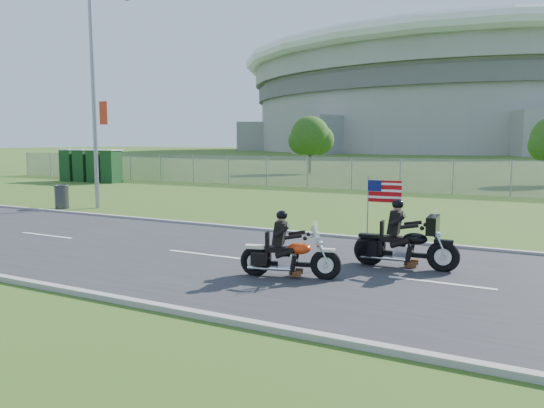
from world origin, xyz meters
The scene contains 15 objects.
ground centered at (0.00, 0.00, 0.00)m, with size 420.00×420.00×0.00m, color #334A17.
road centered at (0.00, 0.00, 0.02)m, with size 120.00×8.00×0.04m, color #28282B.
curb_north centered at (0.00, 4.05, 0.05)m, with size 120.00×0.18×0.12m, color #9E9B93.
curb_south centered at (0.00, -4.05, 0.05)m, with size 120.00×0.18×0.12m, color #9E9B93.
fence centered at (-5.00, 20.00, 1.00)m, with size 60.00×0.03×2.00m, color gray.
stadium centered at (-20.00, 170.00, 15.58)m, with size 140.40×140.40×29.20m.
streetlight centered at (-11.98, 6.22, 5.64)m, with size 0.90×2.46×10.00m.
porta_toilet_a centered at (-22.00, 17.00, 1.15)m, with size 1.10×1.10×2.30m, color #123B16.
porta_toilet_b centered at (-23.40, 17.00, 1.15)m, with size 1.10×1.10×2.30m, color #123B16.
porta_toilet_c centered at (-24.80, 17.00, 1.15)m, with size 1.10×1.10×2.30m, color #123B16.
porta_toilet_d centered at (-26.20, 17.00, 1.15)m, with size 1.10×1.10×2.30m, color #123B16.
tree_fence_mid centered at (-13.95, 34.04, 3.30)m, with size 3.96×3.69×5.30m.
motorcycle_lead centered at (0.96, -1.03, 0.48)m, with size 2.19×0.94×1.50m.
motorcycle_follow centered at (2.99, 1.00, 0.56)m, with size 2.45×0.82×2.04m.
trash_can centered at (-13.22, 5.09, 0.51)m, with size 0.59×0.59×1.02m, color #3E3E44.
Camera 1 is at (5.92, -11.17, 2.98)m, focal length 35.00 mm.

